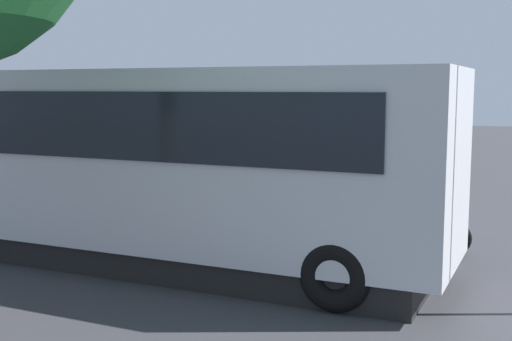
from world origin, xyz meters
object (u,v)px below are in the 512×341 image
Objects in this scene: parked_motorcycle_silver at (159,209)px; parked_motorcycle_dark at (414,226)px; stunt_motorcycle at (253,166)px; traffic_cone at (342,193)px; spectator_far_left at (316,186)px; spectator_centre at (193,177)px; spectator_left at (258,178)px; tour_bus at (169,168)px.

parked_motorcycle_dark is (-5.18, -0.05, 0.00)m from parked_motorcycle_silver.
stunt_motorcycle is at bearing -100.45° from parked_motorcycle_silver.
parked_motorcycle_dark is 3.26× the size of traffic_cone.
traffic_cone is at bearing -164.68° from stunt_motorcycle.
spectator_far_left reaches higher than traffic_cone.
parked_motorcycle_silver is at bearing 15.04° from spectator_far_left.
parked_motorcycle_silver is 1.07× the size of stunt_motorcycle.
traffic_cone is (-2.87, -4.36, -0.18)m from parked_motorcycle_silver.
spectator_centre is 0.87× the size of parked_motorcycle_dark.
traffic_cone is at bearing -106.49° from spectator_left.
spectator_centre reaches higher than spectator_far_left.
stunt_motorcycle is (0.72, -5.95, -0.67)m from tour_bus.
spectator_centre is (2.65, 0.17, 0.07)m from spectator_far_left.
tour_bus is 3.54m from spectator_far_left.
spectator_far_left is 0.88× the size of stunt_motorcycle.
tour_bus is at bearing 108.09° from spectator_centre.
stunt_motorcycle is at bearing 15.32° from traffic_cone.
tour_bus is at bearing 122.89° from parked_motorcycle_silver.
parked_motorcycle_silver is 5.22m from traffic_cone.
stunt_motorcycle is (4.48, -3.71, 0.49)m from parked_motorcycle_dark.
traffic_cone is at bearing -122.92° from spectator_centre.
tour_bus reaches higher than parked_motorcycle_dark.
stunt_motorcycle is at bearing -83.07° from tour_bus.
tour_bus is 4.53m from parked_motorcycle_dark.
traffic_cone is (0.26, -3.52, -0.70)m from spectator_far_left.
parked_motorcycle_silver is (1.42, -2.19, -1.16)m from tour_bus.
spectator_left is at bearing -153.38° from parked_motorcycle_silver.
spectator_left is 1.40m from spectator_centre.
parked_motorcycle_silver is at bearing 26.62° from spectator_left.
spectator_far_left reaches higher than stunt_motorcycle.
stunt_motorcycle reaches higher than parked_motorcycle_dark.
spectator_far_left is at bearing 129.88° from stunt_motorcycle.
tour_bus is at bearing 96.93° from stunt_motorcycle.
spectator_left is 2.16m from parked_motorcycle_silver.
spectator_centre is (1.37, 0.26, -0.01)m from spectator_left.
spectator_centre is 2.85× the size of traffic_cone.
spectator_left is at bearing -14.82° from parked_motorcycle_dark.
parked_motorcycle_dark reaches higher than traffic_cone.
tour_bus reaches higher than stunt_motorcycle.
parked_motorcycle_dark is at bearing -149.14° from tour_bus.
parked_motorcycle_silver is (3.13, 0.84, -0.52)m from spectator_far_left.
spectator_far_left is 0.82× the size of parked_motorcycle_dark.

